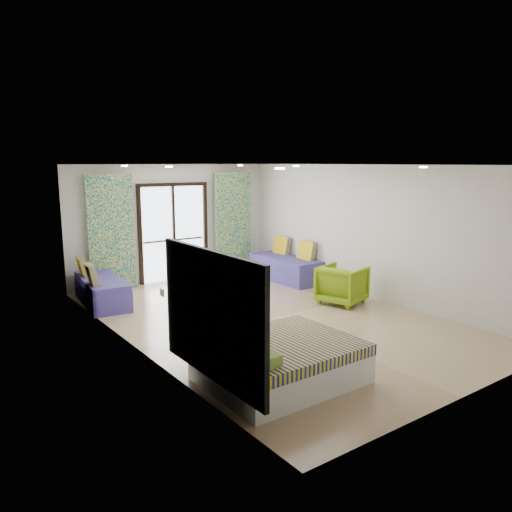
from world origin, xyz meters
TOP-DOWN VIEW (x-y plane):
  - floor at (0.00, 0.00)m, footprint 5.00×7.50m
  - ceiling at (0.00, 0.00)m, footprint 5.00×7.50m
  - wall_back at (0.00, 3.75)m, footprint 5.00×0.01m
  - wall_front at (0.00, -3.75)m, footprint 5.00×0.01m
  - wall_left at (-2.50, 0.00)m, footprint 0.01×7.50m
  - wall_right at (2.50, 0.00)m, footprint 0.01×7.50m
  - balcony_door at (0.00, 3.72)m, footprint 1.76×0.08m
  - balcony_rail at (0.00, 3.73)m, footprint 1.52×0.03m
  - curtain_left at (-1.55, 3.57)m, footprint 1.00×0.10m
  - curtain_right at (1.55, 3.57)m, footprint 1.00×0.10m
  - downlight_a at (-1.40, -2.00)m, footprint 0.12×0.12m
  - downlight_b at (1.40, -2.00)m, footprint 0.12×0.12m
  - downlight_c at (-1.40, 1.00)m, footprint 0.12×0.12m
  - downlight_d at (1.40, 1.00)m, footprint 0.12×0.12m
  - downlight_e at (-1.40, 3.00)m, footprint 0.12×0.12m
  - downlight_f at (1.40, 3.00)m, footprint 0.12×0.12m
  - headboard at (-2.46, -2.12)m, footprint 0.06×2.10m
  - switch_plate at (-2.47, -0.87)m, footprint 0.02×0.10m
  - bed at (-1.48, -2.12)m, footprint 1.86×1.52m
  - daybed_left at (-2.12, 2.70)m, footprint 0.91×1.90m
  - daybed_right at (2.12, 2.18)m, footprint 0.77×1.95m
  - coffee_table at (0.05, 2.19)m, footprint 0.76×0.76m
  - vase at (-0.02, 2.25)m, footprint 0.17×0.18m
  - armchair at (1.75, -0.04)m, footprint 0.95×0.98m

SIDE VIEW (x-z plane):
  - floor at x=0.00m, z-range -0.01..0.01m
  - bed at x=-1.48m, z-range -0.05..0.59m
  - daybed_left at x=-2.12m, z-range -0.17..0.73m
  - daybed_right at x=2.12m, z-range -0.18..0.78m
  - coffee_table at x=0.05m, z-range 0.01..0.70m
  - armchair at x=1.75m, z-range 0.00..0.83m
  - vase at x=-0.02m, z-range 0.40..0.56m
  - balcony_rail at x=0.00m, z-range 0.93..0.97m
  - headboard at x=-2.46m, z-range 0.30..1.80m
  - switch_plate at x=-2.47m, z-range 1.00..1.10m
  - curtain_left at x=-1.55m, z-range 0.00..2.50m
  - curtain_right at x=1.55m, z-range 0.00..2.50m
  - balcony_door at x=0.00m, z-range 0.12..2.40m
  - wall_back at x=0.00m, z-range 0.00..2.70m
  - wall_front at x=0.00m, z-range 0.00..2.70m
  - wall_left at x=-2.50m, z-range 0.00..2.70m
  - wall_right at x=2.50m, z-range 0.00..2.70m
  - downlight_a at x=-1.40m, z-range 2.66..2.68m
  - downlight_b at x=1.40m, z-range 2.66..2.68m
  - downlight_c at x=-1.40m, z-range 2.66..2.68m
  - downlight_d at x=1.40m, z-range 2.66..2.68m
  - downlight_e at x=-1.40m, z-range 2.66..2.68m
  - downlight_f at x=1.40m, z-range 2.66..2.68m
  - ceiling at x=0.00m, z-range 2.70..2.71m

